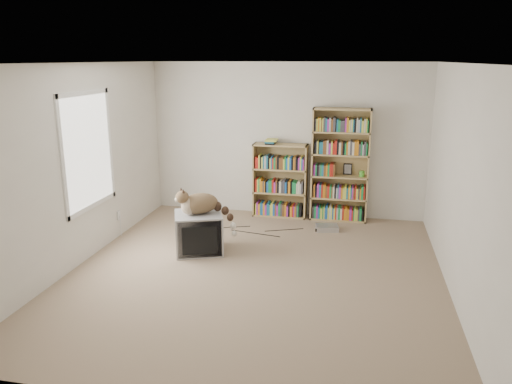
% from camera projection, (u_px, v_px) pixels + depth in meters
% --- Properties ---
extents(floor, '(4.50, 5.00, 0.01)m').
position_uv_depth(floor, '(255.00, 273.00, 6.13)').
color(floor, gray).
rests_on(floor, ground).
extents(wall_back, '(4.50, 0.02, 2.50)m').
position_uv_depth(wall_back, '(287.00, 140.00, 8.17)').
color(wall_back, silver).
rests_on(wall_back, floor).
extents(wall_front, '(4.50, 0.02, 2.50)m').
position_uv_depth(wall_front, '(182.00, 253.00, 3.44)').
color(wall_front, silver).
rests_on(wall_front, floor).
extents(wall_left, '(0.02, 5.00, 2.50)m').
position_uv_depth(wall_left, '(80.00, 166.00, 6.25)').
color(wall_left, silver).
rests_on(wall_left, floor).
extents(wall_right, '(0.02, 5.00, 2.50)m').
position_uv_depth(wall_right, '(460.00, 183.00, 5.36)').
color(wall_right, silver).
rests_on(wall_right, floor).
extents(ceiling, '(4.50, 5.00, 0.02)m').
position_uv_depth(ceiling, '(255.00, 63.00, 5.48)').
color(ceiling, white).
rests_on(ceiling, wall_back).
extents(window, '(0.02, 1.22, 1.52)m').
position_uv_depth(window, '(88.00, 151.00, 6.39)').
color(window, white).
rests_on(window, wall_left).
extents(crt_tv, '(0.78, 0.75, 0.54)m').
position_uv_depth(crt_tv, '(199.00, 233.00, 6.75)').
color(crt_tv, '#9A9A9D').
rests_on(crt_tv, floor).
extents(cat, '(0.85, 0.56, 0.60)m').
position_uv_depth(cat, '(205.00, 206.00, 6.64)').
color(cat, '#342415').
rests_on(cat, crt_tv).
extents(bookcase_tall, '(0.90, 0.30, 1.80)m').
position_uv_depth(bookcase_tall, '(340.00, 168.00, 7.96)').
color(bookcase_tall, '#A68A53').
rests_on(bookcase_tall, floor).
extents(bookcase_short, '(0.88, 0.30, 1.21)m').
position_uv_depth(bookcase_short, '(280.00, 183.00, 8.23)').
color(bookcase_short, '#A68A53').
rests_on(bookcase_short, floor).
extents(book_stack, '(0.19, 0.25, 0.08)m').
position_uv_depth(book_stack, '(271.00, 142.00, 8.03)').
color(book_stack, '#AF1F17').
rests_on(book_stack, bookcase_short).
extents(green_mug, '(0.08, 0.08, 0.09)m').
position_uv_depth(green_mug, '(362.00, 174.00, 7.90)').
color(green_mug, green).
rests_on(green_mug, bookcase_tall).
extents(framed_print, '(0.14, 0.05, 0.18)m').
position_uv_depth(framed_print, '(348.00, 169.00, 8.02)').
color(framed_print, black).
rests_on(framed_print, bookcase_tall).
extents(dvd_player, '(0.38, 0.30, 0.08)m').
position_uv_depth(dvd_player, '(327.00, 228.00, 7.63)').
color(dvd_player, '#B5B5BA').
rests_on(dvd_player, floor).
extents(wall_outlet, '(0.01, 0.08, 0.13)m').
position_uv_depth(wall_outlet, '(119.00, 215.00, 7.32)').
color(wall_outlet, silver).
rests_on(wall_outlet, wall_left).
extents(floor_cables, '(1.20, 0.70, 0.01)m').
position_uv_depth(floor_cables, '(257.00, 235.00, 7.43)').
color(floor_cables, black).
rests_on(floor_cables, floor).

